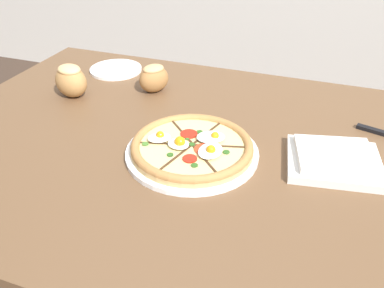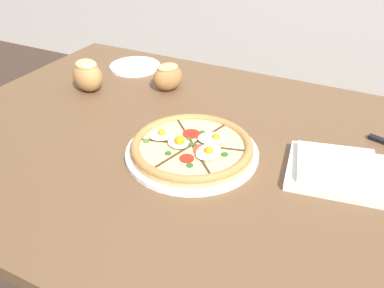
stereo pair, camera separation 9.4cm
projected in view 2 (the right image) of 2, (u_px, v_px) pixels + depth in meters
The scene contains 6 objects.
dining_table at pixel (212, 177), 1.02m from camera, with size 1.49×0.98×0.75m.
pizza at pixel (192, 148), 0.94m from camera, with size 0.31×0.31×0.05m.
napkin_folded at pixel (336, 170), 0.88m from camera, with size 0.23×0.20×0.04m.
bread_piece_mid at pixel (87, 75), 1.23m from camera, with size 0.13×0.11×0.10m.
bread_piece_far at pixel (168, 76), 1.23m from camera, with size 0.11×0.12×0.08m.
side_saucer at pixel (135, 66), 1.40m from camera, with size 0.17×0.17×0.01m.
Camera 2 is at (0.32, -0.75, 1.28)m, focal length 38.00 mm.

